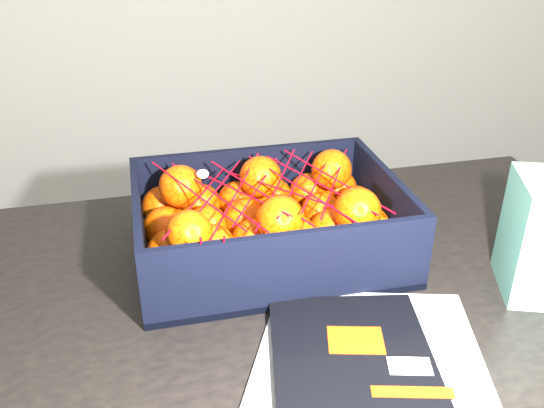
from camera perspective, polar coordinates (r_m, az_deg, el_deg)
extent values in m
cube|color=black|center=(0.95, 4.56, -9.19)|extent=(1.20, 0.80, 0.04)
cylinder|color=black|center=(1.46, -22.51, -15.15)|extent=(0.06, 0.06, 0.71)
cylinder|color=black|center=(1.64, 19.14, -9.27)|extent=(0.06, 0.06, 0.71)
cube|color=silver|center=(0.80, 6.03, -16.02)|extent=(0.31, 0.34, 0.01)
cube|color=silver|center=(0.82, 12.51, -14.39)|extent=(0.28, 0.33, 0.01)
cube|color=black|center=(0.80, 7.95, -15.04)|extent=(0.26, 0.31, 0.01)
cube|color=red|center=(0.83, 8.08, -12.87)|extent=(0.09, 0.07, 0.00)
cube|color=white|center=(0.80, 13.16, -14.98)|extent=(0.06, 0.04, 0.00)
cube|color=red|center=(0.77, 13.42, -17.25)|extent=(0.10, 0.04, 0.00)
cube|color=olive|center=(1.03, -0.38, -4.36)|extent=(0.44, 0.33, 0.01)
cube|color=black|center=(1.13, -2.18, 2.36)|extent=(0.44, 0.01, 0.13)
cube|color=black|center=(0.87, 1.95, -6.50)|extent=(0.44, 0.01, 0.13)
cube|color=black|center=(0.98, -12.65, -2.85)|extent=(0.01, 0.30, 0.13)
cube|color=black|center=(1.06, 10.91, -0.15)|extent=(0.01, 0.30, 0.13)
sphere|color=#EA4604|center=(0.89, -9.78, -7.13)|extent=(0.07, 0.07, 0.07)
sphere|color=#EA4604|center=(0.95, -9.82, -4.62)|extent=(0.07, 0.07, 0.07)
sphere|color=#EA4604|center=(1.02, -10.30, -2.31)|extent=(0.07, 0.07, 0.07)
sphere|color=#EA4604|center=(1.09, -10.54, -0.26)|extent=(0.08, 0.08, 0.08)
sphere|color=#EA4604|center=(0.89, -5.07, -6.64)|extent=(0.07, 0.07, 0.07)
sphere|color=#EA4604|center=(0.96, -5.72, -4.09)|extent=(0.07, 0.07, 0.07)
sphere|color=#EA4604|center=(1.02, -6.29, -1.97)|extent=(0.07, 0.07, 0.07)
sphere|color=#EA4604|center=(1.09, -6.94, 0.04)|extent=(0.07, 0.07, 0.07)
sphere|color=#EA4604|center=(0.90, -0.88, -6.17)|extent=(0.07, 0.07, 0.07)
sphere|color=#EA4604|center=(0.97, -1.76, -3.55)|extent=(0.07, 0.07, 0.07)
sphere|color=#EA4604|center=(1.03, -2.72, -1.46)|extent=(0.08, 0.08, 0.08)
sphere|color=#EA4604|center=(1.09, -3.43, 0.36)|extent=(0.07, 0.07, 0.07)
sphere|color=#EA4604|center=(0.92, 3.54, -5.70)|extent=(0.07, 0.07, 0.07)
sphere|color=#EA4604|center=(0.98, 2.21, -3.20)|extent=(0.08, 0.08, 0.08)
sphere|color=#EA4604|center=(1.05, 0.94, -1.00)|extent=(0.07, 0.07, 0.07)
sphere|color=#EA4604|center=(1.11, -0.02, 0.73)|extent=(0.07, 0.07, 0.07)
sphere|color=#EA4604|center=(0.93, 7.43, -5.15)|extent=(0.07, 0.07, 0.07)
sphere|color=#EA4604|center=(1.00, 5.73, -2.65)|extent=(0.08, 0.08, 0.08)
sphere|color=#EA4604|center=(1.06, 4.75, -0.71)|extent=(0.07, 0.07, 0.07)
sphere|color=#EA4604|center=(1.13, 3.46, 1.25)|extent=(0.07, 0.07, 0.07)
sphere|color=#EA4604|center=(0.96, 11.27, -4.46)|extent=(0.07, 0.07, 0.07)
sphere|color=#EA4604|center=(1.02, 9.35, -2.17)|extent=(0.07, 0.07, 0.07)
sphere|color=#EA4604|center=(1.08, 8.01, -0.19)|extent=(0.08, 0.08, 0.08)
sphere|color=#EA4604|center=(1.15, 6.48, 1.54)|extent=(0.07, 0.07, 0.07)
sphere|color=#EA4604|center=(0.89, -8.01, -2.81)|extent=(0.07, 0.07, 0.07)
sphere|color=#EA4604|center=(1.03, -8.83, 1.68)|extent=(0.07, 0.07, 0.07)
sphere|color=#EA4604|center=(0.91, 0.82, -1.52)|extent=(0.08, 0.08, 0.08)
sphere|color=#EA4604|center=(1.05, -1.12, 2.62)|extent=(0.08, 0.08, 0.08)
sphere|color=#EA4604|center=(0.95, 8.27, -0.64)|extent=(0.08, 0.08, 0.08)
sphere|color=#EA4604|center=(1.09, 5.77, 3.34)|extent=(0.07, 0.07, 0.07)
cylinder|color=#B6061C|center=(0.95, -7.41, 0.99)|extent=(0.12, 0.23, 0.03)
cylinder|color=#B6061C|center=(0.96, -5.39, 0.86)|extent=(0.12, 0.23, 0.03)
cylinder|color=#B6061C|center=(0.95, -3.34, 1.29)|extent=(0.12, 0.23, 0.02)
cylinder|color=#B6061C|center=(0.96, -1.27, 1.23)|extent=(0.12, 0.23, 0.02)
cylinder|color=#B6061C|center=(0.98, 0.49, 1.56)|extent=(0.12, 0.23, 0.04)
cylinder|color=#B6061C|center=(0.97, 2.62, 1.63)|extent=(0.12, 0.23, 0.03)
cylinder|color=#B6061C|center=(0.98, 4.51, 2.01)|extent=(0.12, 0.23, 0.02)
cylinder|color=#B6061C|center=(1.00, 6.17, 2.37)|extent=(0.12, 0.23, 0.03)
cylinder|color=#B6061C|center=(0.95, -7.34, 0.33)|extent=(0.12, 0.23, 0.01)
cylinder|color=#B6061C|center=(0.96, -5.47, 1.23)|extent=(0.12, 0.23, 0.01)
cylinder|color=#B6061C|center=(0.96, -3.42, 1.16)|extent=(0.12, 0.23, 0.03)
cylinder|color=#B6061C|center=(0.97, -1.43, 1.49)|extent=(0.12, 0.23, 0.00)
cylinder|color=#B6061C|center=(0.98, 0.49, 1.72)|extent=(0.12, 0.23, 0.03)
cylinder|color=#B6061C|center=(0.98, 2.43, 2.21)|extent=(0.12, 0.23, 0.00)
cylinder|color=#B6061C|center=(0.99, 4.43, 2.35)|extent=(0.12, 0.23, 0.01)
cylinder|color=#B6061C|center=(1.01, 6.11, 2.27)|extent=(0.12, 0.23, 0.01)
cylinder|color=#B6061C|center=(0.84, -6.88, -5.20)|extent=(0.00, 0.03, 0.09)
cylinder|color=#B6061C|center=(0.84, -4.84, -4.96)|extent=(0.01, 0.04, 0.08)
cube|color=white|center=(0.98, 24.29, -2.88)|extent=(0.12, 0.15, 0.19)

